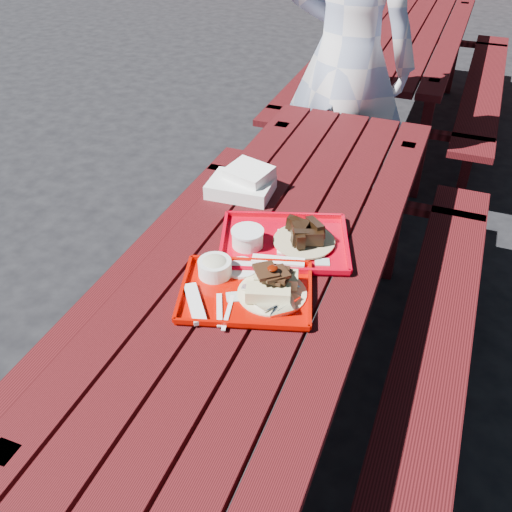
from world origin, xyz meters
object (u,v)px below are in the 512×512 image
(picnic_table_far, at_px, (404,57))
(person, at_px, (348,60))
(picnic_table_near, at_px, (271,291))
(far_tray, at_px, (282,241))
(near_tray, at_px, (246,283))

(picnic_table_far, xyz_separation_m, person, (-0.11, -1.40, 0.39))
(picnic_table_near, distance_m, far_tray, 0.21)
(picnic_table_far, bearing_deg, picnic_table_near, -90.00)
(far_tray, bearing_deg, picnic_table_near, -147.92)
(picnic_table_near, distance_m, picnic_table_far, 2.80)
(picnic_table_far, height_order, person, person)
(picnic_table_near, bearing_deg, far_tray, 32.08)
(near_tray, distance_m, person, 1.65)
(picnic_table_far, distance_m, far_tray, 2.79)
(near_tray, distance_m, far_tray, 0.26)
(far_tray, bearing_deg, person, 95.68)
(picnic_table_near, xyz_separation_m, far_tray, (0.03, 0.02, 0.21))
(picnic_table_near, bearing_deg, person, 94.43)
(picnic_table_far, height_order, near_tray, near_tray)
(person, bearing_deg, picnic_table_near, 102.78)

